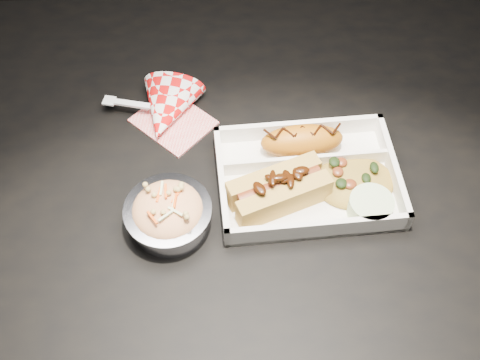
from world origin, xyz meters
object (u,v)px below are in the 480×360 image
hotdog (279,189)px  foil_coleslaw_cup (168,213)px  food_tray (307,180)px  napkin_fork (166,111)px  fried_pastry (302,141)px  dining_table (271,205)px

hotdog → foil_coleslaw_cup: foil_coleslaw_cup is taller
food_tray → hotdog: hotdog is taller
hotdog → napkin_fork: bearing=112.9°
food_tray → foil_coleslaw_cup: size_ratio=2.24×
fried_pastry → hotdog: 0.09m
fried_pastry → hotdog: bearing=-114.6°
napkin_fork → foil_coleslaw_cup: bearing=-74.2°
foil_coleslaw_cup → food_tray: bearing=18.2°
dining_table → hotdog: bearing=-87.4°
hotdog → napkin_fork: size_ratio=0.82×
fried_pastry → napkin_fork: size_ratio=0.67×
food_tray → foil_coleslaw_cup: 0.20m
hotdog → napkin_fork: (-0.16, 0.16, -0.02)m
food_tray → fried_pastry: fried_pastry is taller
fried_pastry → food_tray: bearing=-85.9°
dining_table → hotdog: size_ratio=8.18×
food_tray → napkin_fork: napkin_fork is taller
food_tray → dining_table: bearing=148.5°
dining_table → napkin_fork: size_ratio=6.68×
foil_coleslaw_cup → napkin_fork: size_ratio=0.65×
napkin_fork → food_tray: bearing=-20.5°
dining_table → foil_coleslaw_cup: foil_coleslaw_cup is taller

